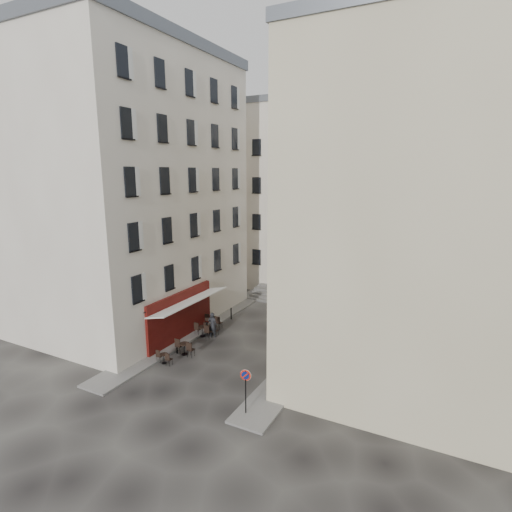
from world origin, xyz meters
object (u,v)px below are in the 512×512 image
Objects in this scene: bistro_table_a at (164,357)px; no_parking_sign at (246,383)px; pedestrian at (213,325)px; bistro_table_b at (185,348)px.

no_parking_sign is at bearing -18.77° from bistro_table_a.
no_parking_sign is 9.94m from pedestrian.
pedestrian is at bearing 85.39° from bistro_table_a.
no_parking_sign reaches higher than bistro_table_b.
pedestrian is at bearing 90.23° from bistro_table_b.
bistro_table_b is at bearing 75.55° from bistro_table_a.
bistro_table_a is 0.62× the size of pedestrian.
no_parking_sign is 1.69× the size of bistro_table_b.
pedestrian is (-6.71, 7.29, -0.79)m from no_parking_sign.
bistro_table_b is at bearing 142.34° from no_parking_sign.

